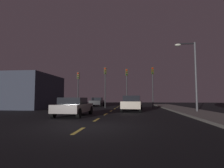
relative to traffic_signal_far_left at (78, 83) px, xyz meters
name	(u,v)px	position (x,y,z in m)	size (l,w,h in m)	color
ground_plane	(107,114)	(5.21, -8.87, -3.38)	(80.00, 80.00, 0.00)	black
sidewalk_curb_right	(200,113)	(12.71, -8.87, -3.31)	(3.00, 40.00, 0.15)	gray
lane_stripe_nearest	(78,131)	(5.21, -17.07, -3.38)	(0.16, 1.60, 0.01)	#EACC4C
lane_stripe_second	(97,120)	(5.21, -13.27, -3.38)	(0.16, 1.60, 0.01)	#EACC4C
lane_stripe_third	(106,114)	(5.21, -9.47, -3.38)	(0.16, 1.60, 0.01)	#EACC4C
lane_stripe_fourth	(111,111)	(5.21, -5.67, -3.38)	(0.16, 1.60, 0.01)	#EACC4C
lane_stripe_fifth	(115,109)	(5.21, -1.87, -3.38)	(0.16, 1.60, 0.01)	#EACC4C
lane_stripe_sixth	(117,107)	(5.21, 1.93, -3.38)	(0.16, 1.60, 0.01)	#EACC4C
lane_stripe_seventh	(119,106)	(5.21, 5.73, -3.38)	(0.16, 1.60, 0.01)	#EACC4C
traffic_signal_far_left	(78,83)	(0.00, 0.00, 0.00)	(0.32, 0.38, 4.82)	#2D2D30
traffic_signal_center_left	(105,80)	(3.75, 0.00, 0.38)	(0.32, 0.38, 5.41)	#2D2D30
traffic_signal_center_right	(127,81)	(6.64, 0.00, 0.23)	(0.32, 0.38, 5.17)	#2D2D30
traffic_signal_far_right	(153,80)	(10.03, 0.00, 0.32)	(0.32, 0.38, 5.32)	#2D2D30
car_stopped_ahead	(132,103)	(7.32, -5.91, -2.60)	(2.16, 4.16, 1.54)	beige
car_adjacent_lane	(74,106)	(3.09, -11.21, -2.68)	(2.02, 4.24, 1.34)	gray
car_oncoming_far	(97,102)	(1.83, 4.22, -2.66)	(1.87, 3.88, 1.38)	black
street_lamp_right	(192,69)	(12.70, -7.35, 0.49)	(1.84, 0.36, 6.33)	#4C4C51
storefront_left	(32,92)	(-5.42, -2.02, -1.25)	(5.27, 8.27, 4.26)	#333847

